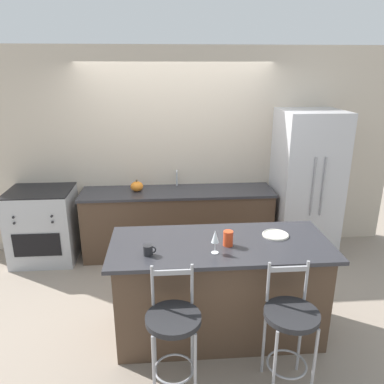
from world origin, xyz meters
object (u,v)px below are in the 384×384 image
object	(u,v)px
coffee_mug	(148,250)
tumbler_cup	(228,238)
bar_stool_far	(290,325)
dinner_plate	(276,235)
wine_glass	(215,237)
refrigerator	(305,185)
bar_stool_near	(174,330)
oven_range	(44,225)
pumpkin_decoration	(137,186)

from	to	relation	value
coffee_mug	tumbler_cup	xyz separation A→B (m)	(0.69, 0.12, 0.02)
bar_stool_far	dinner_plate	distance (m)	0.87
bar_stool_far	wine_glass	distance (m)	0.89
coffee_mug	refrigerator	bearing A→B (deg)	41.31
bar_stool_far	tumbler_cup	xyz separation A→B (m)	(-0.39, 0.61, 0.45)
coffee_mug	bar_stool_far	bearing A→B (deg)	-24.52
bar_stool_far	bar_stool_near	bearing A→B (deg)	178.84
bar_stool_far	dinner_plate	xyz separation A→B (m)	(0.09, 0.78, 0.39)
oven_range	tumbler_cup	distance (m)	2.76
bar_stool_near	wine_glass	world-z (taller)	wine_glass
pumpkin_decoration	bar_stool_far	bearing A→B (deg)	-61.32
oven_range	bar_stool_near	xyz separation A→B (m)	(1.62, -2.28, 0.09)
bar_stool_near	pumpkin_decoration	distance (m)	2.41
oven_range	bar_stool_near	distance (m)	2.80
refrigerator	pumpkin_decoration	distance (m)	2.21
bar_stool_far	coffee_mug	distance (m)	1.26
dinner_plate	wine_glass	world-z (taller)	wine_glass
bar_stool_near	pumpkin_decoration	size ratio (longest dim) A/B	6.29
coffee_mug	tumbler_cup	distance (m)	0.70
oven_range	pumpkin_decoration	distance (m)	1.32
dinner_plate	bar_stool_near	bearing A→B (deg)	-142.10
bar_stool_near	pumpkin_decoration	xyz separation A→B (m)	(-0.40, 2.34, 0.39)
bar_stool_near	bar_stool_far	distance (m)	0.89
refrigerator	dinner_plate	xyz separation A→B (m)	(-0.83, -1.47, -0.01)
bar_stool_far	tumbler_cup	size ratio (longest dim) A/B	7.63
tumbler_cup	dinner_plate	bearing A→B (deg)	19.07
wine_glass	tumbler_cup	world-z (taller)	wine_glass
bar_stool_far	wine_glass	world-z (taller)	wine_glass
pumpkin_decoration	bar_stool_near	bearing A→B (deg)	-80.28
refrigerator	pumpkin_decoration	xyz separation A→B (m)	(-2.21, 0.11, -0.00)
oven_range	bar_stool_far	size ratio (longest dim) A/B	0.93
tumbler_cup	pumpkin_decoration	bearing A→B (deg)	117.33
bar_stool_near	refrigerator	bearing A→B (deg)	50.97
coffee_mug	wine_glass	bearing A→B (deg)	-0.65
oven_range	bar_stool_near	world-z (taller)	bar_stool_near
tumbler_cup	refrigerator	bearing A→B (deg)	51.36
bar_stool_near	coffee_mug	world-z (taller)	coffee_mug
refrigerator	oven_range	bearing A→B (deg)	179.10
bar_stool_far	pumpkin_decoration	world-z (taller)	pumpkin_decoration
pumpkin_decoration	dinner_plate	bearing A→B (deg)	-48.96
wine_glass	coffee_mug	xyz separation A→B (m)	(-0.56, 0.01, -0.10)
refrigerator	bar_stool_far	bearing A→B (deg)	-112.19
bar_stool_far	dinner_plate	size ratio (longest dim) A/B	4.25
refrigerator	tumbler_cup	world-z (taller)	refrigerator
dinner_plate	wine_glass	bearing A→B (deg)	-154.32
oven_range	bar_stool_far	xyz separation A→B (m)	(2.51, -2.30, 0.09)
tumbler_cup	oven_range	bearing A→B (deg)	141.60
bar_stool_far	pumpkin_decoration	size ratio (longest dim) A/B	6.29
bar_stool_far	coffee_mug	size ratio (longest dim) A/B	9.49
tumbler_cup	bar_stool_far	bearing A→B (deg)	-57.66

